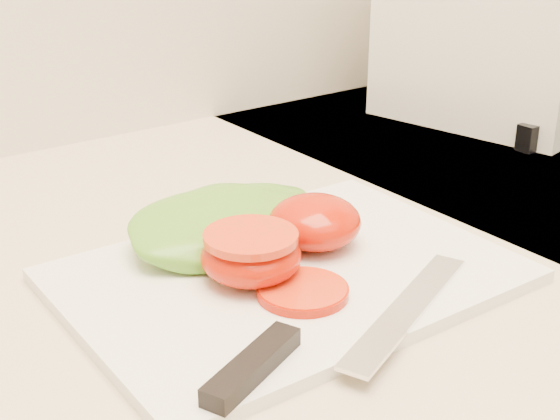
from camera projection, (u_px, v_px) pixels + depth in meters
cutting_board at (288, 276)px, 0.58m from camera, size 0.33×0.24×0.01m
tomato_half_dome at (315, 222)px, 0.61m from camera, size 0.07×0.07×0.04m
tomato_half_cut at (251, 254)px, 0.56m from camera, size 0.07×0.07×0.04m
tomato_slice_0 at (303, 291)px, 0.54m from camera, size 0.06×0.06×0.01m
lettuce_leaf_0 at (225, 225)px, 0.62m from camera, size 0.17×0.11×0.03m
lettuce_leaf_1 at (263, 214)px, 0.64m from camera, size 0.13×0.11×0.03m
knife at (318, 342)px, 0.48m from camera, size 0.25×0.09×0.01m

